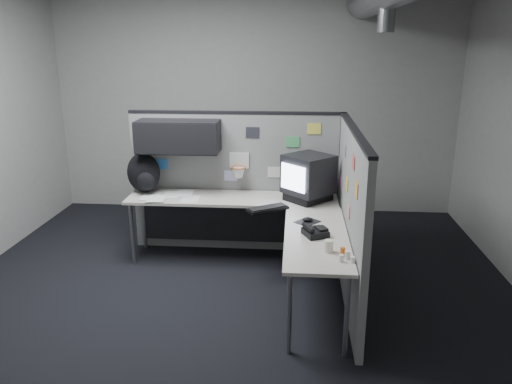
# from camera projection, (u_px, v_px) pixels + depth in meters

# --- Properties ---
(room) EXTENTS (5.62, 5.62, 3.22)m
(room) POSITION_uv_depth(u_px,v_px,m) (294.00, 76.00, 4.10)
(room) COLOR black
(room) RESTS_ON ground
(partition_back) EXTENTS (2.44, 0.42, 1.63)m
(partition_back) POSITION_uv_depth(u_px,v_px,m) (221.00, 168.00, 5.65)
(partition_back) COLOR gray
(partition_back) RESTS_ON ground
(partition_right) EXTENTS (0.07, 2.23, 1.63)m
(partition_right) POSITION_uv_depth(u_px,v_px,m) (350.00, 216.00, 4.63)
(partition_right) COLOR gray
(partition_right) RESTS_ON ground
(desk) EXTENTS (2.31, 2.11, 0.73)m
(desk) POSITION_uv_depth(u_px,v_px,m) (252.00, 216.00, 5.22)
(desk) COLOR beige
(desk) RESTS_ON ground
(monitor) EXTENTS (0.61, 0.61, 0.49)m
(monitor) POSITION_uv_depth(u_px,v_px,m) (308.00, 177.00, 5.30)
(monitor) COLOR black
(monitor) RESTS_ON desk
(keyboard) EXTENTS (0.44, 0.36, 0.04)m
(keyboard) POSITION_uv_depth(u_px,v_px,m) (268.00, 208.00, 5.05)
(keyboard) COLOR black
(keyboard) RESTS_ON desk
(mouse) EXTENTS (0.27, 0.27, 0.05)m
(mouse) POSITION_uv_depth(u_px,v_px,m) (307.00, 220.00, 4.71)
(mouse) COLOR black
(mouse) RESTS_ON desk
(phone) EXTENTS (0.25, 0.26, 0.10)m
(phone) POSITION_uv_depth(u_px,v_px,m) (315.00, 232.00, 4.37)
(phone) COLOR black
(phone) RESTS_ON desk
(bottles) EXTENTS (0.13, 0.15, 0.08)m
(bottles) POSITION_uv_depth(u_px,v_px,m) (345.00, 256.00, 3.90)
(bottles) COLOR silver
(bottles) RESTS_ON desk
(cup) EXTENTS (0.08, 0.08, 0.10)m
(cup) POSITION_uv_depth(u_px,v_px,m) (329.00, 246.00, 4.03)
(cup) COLOR silver
(cup) RESTS_ON desk
(papers) EXTENTS (0.66, 0.50, 0.01)m
(papers) POSITION_uv_depth(u_px,v_px,m) (171.00, 196.00, 5.48)
(papers) COLOR white
(papers) RESTS_ON desk
(backpack) EXTENTS (0.39, 0.36, 0.45)m
(backpack) POSITION_uv_depth(u_px,v_px,m) (144.00, 173.00, 5.59)
(backpack) COLOR black
(backpack) RESTS_ON desk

